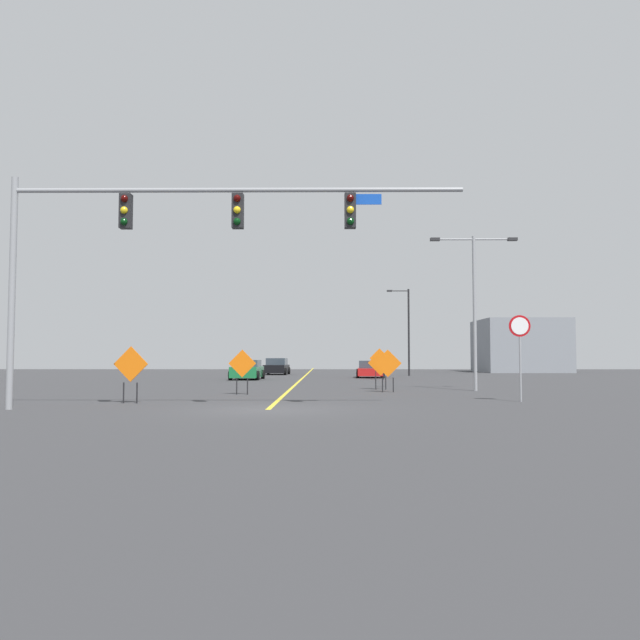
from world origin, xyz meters
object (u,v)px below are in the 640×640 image
object	(u,v)px
construction_sign_right_shoulder	(242,366)
construction_sign_median_far	(131,367)
car_red_approaching	(370,370)
construction_sign_left_shoulder	(388,365)
stop_sign	(520,341)
street_lamp_far_right	(474,297)
construction_sign_left_lane	(380,360)
street_lamp_near_left	(407,327)
car_black_passing	(277,367)
construction_sign_median_near	(381,365)
car_green_distant	(247,370)
traffic_signal_assembly	(176,228)

from	to	relation	value
construction_sign_right_shoulder	construction_sign_median_far	distance (m)	6.03
construction_sign_right_shoulder	car_red_approaching	bearing A→B (deg)	72.88
construction_sign_left_shoulder	stop_sign	bearing A→B (deg)	-56.56
street_lamp_far_right	car_red_approaching	size ratio (longest dim) A/B	1.81
construction_sign_right_shoulder	construction_sign_left_lane	size ratio (longest dim) A/B	0.87
street_lamp_near_left	construction_sign_left_shoulder	size ratio (longest dim) A/B	3.82
car_black_passing	car_red_approaching	xyz separation A→B (m)	(7.75, -8.66, -0.09)
stop_sign	construction_sign_left_shoulder	world-z (taller)	stop_sign
construction_sign_left_lane	construction_sign_median_far	size ratio (longest dim) A/B	1.12
street_lamp_far_right	construction_sign_median_near	xyz separation A→B (m)	(-4.27, 1.26, -3.18)
construction_sign_median_far	car_red_approaching	world-z (taller)	construction_sign_median_far
street_lamp_near_left	car_green_distant	distance (m)	15.67
construction_sign_median_near	car_green_distant	bearing A→B (deg)	120.43
street_lamp_near_left	construction_sign_median_near	size ratio (longest dim) A/B	3.83
street_lamp_near_left	construction_sign_left_lane	distance (m)	9.88
car_red_approaching	car_green_distant	xyz separation A→B (m)	(-8.82, -4.22, 0.05)
street_lamp_near_left	construction_sign_right_shoulder	distance (m)	29.22
street_lamp_near_left	construction_sign_median_far	world-z (taller)	street_lamp_near_left
construction_sign_median_far	car_black_passing	world-z (taller)	construction_sign_median_far
stop_sign	construction_sign_right_shoulder	size ratio (longest dim) A/B	1.62
construction_sign_right_shoulder	construction_sign_median_far	world-z (taller)	construction_sign_median_far
construction_sign_left_shoulder	construction_sign_median_far	bearing A→B (deg)	-143.28
car_green_distant	car_black_passing	bearing A→B (deg)	85.26
construction_sign_median_near	construction_sign_left_shoulder	world-z (taller)	construction_sign_left_shoulder
traffic_signal_assembly	car_red_approaching	distance (m)	31.46
traffic_signal_assembly	car_red_approaching	xyz separation A→B (m)	(7.89, 30.06, -4.85)
street_lamp_far_right	car_green_distant	xyz separation A→B (m)	(-12.37, 15.06, -3.72)
construction_sign_left_lane	car_black_passing	xyz separation A→B (m)	(-8.13, 12.72, -0.69)
street_lamp_far_right	car_black_passing	bearing A→B (deg)	112.03
stop_sign	street_lamp_far_right	size ratio (longest dim) A/B	0.42
construction_sign_median_far	car_red_approaching	xyz separation A→B (m)	(9.98, 27.41, -0.62)
street_lamp_near_left	construction_sign_left_lane	size ratio (longest dim) A/B	3.35
street_lamp_far_right	construction_sign_median_far	distance (m)	16.10
traffic_signal_assembly	construction_sign_median_near	distance (m)	14.66
construction_sign_median_near	construction_sign_left_shoulder	size ratio (longest dim) A/B	1.00
car_green_distant	construction_sign_left_lane	bearing A→B (deg)	0.97
street_lamp_near_left	car_black_passing	xyz separation A→B (m)	(-11.19, 3.71, -3.35)
stop_sign	construction_sign_left_lane	size ratio (longest dim) A/B	1.40
street_lamp_near_left	car_black_passing	size ratio (longest dim) A/B	1.67
traffic_signal_assembly	construction_sign_left_lane	size ratio (longest dim) A/B	6.32
construction_sign_median_near	stop_sign	bearing A→B (deg)	-63.97
street_lamp_far_right	construction_sign_left_lane	world-z (taller)	street_lamp_far_right
construction_sign_right_shoulder	car_black_passing	xyz separation A→B (m)	(-0.89, 30.91, -0.50)
stop_sign	car_black_passing	xyz separation A→B (m)	(-11.21, 35.22, -1.44)
car_black_passing	traffic_signal_assembly	bearing A→B (deg)	-90.22
car_black_passing	car_green_distant	size ratio (longest dim) A/B	1.03
construction_sign_median_far	construction_sign_right_shoulder	bearing A→B (deg)	58.77
car_black_passing	car_green_distant	xyz separation A→B (m)	(-1.07, -12.87, -0.04)
street_lamp_near_left	stop_sign	bearing A→B (deg)	-89.96
street_lamp_near_left	car_black_passing	world-z (taller)	street_lamp_near_left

